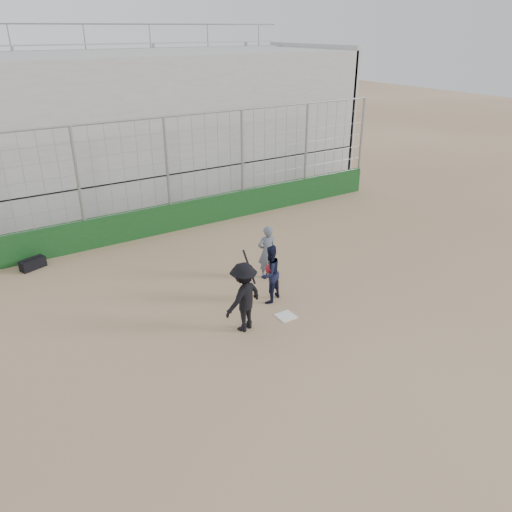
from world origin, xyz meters
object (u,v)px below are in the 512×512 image
batter_at_plate (244,297)px  catcher_crouched (270,283)px  equipment_bag (33,264)px  umpire (267,255)px

batter_at_plate → catcher_crouched: (1.29, 0.77, -0.33)m
equipment_bag → batter_at_plate: bearing=-59.9°
umpire → equipment_bag: 7.12m
catcher_crouched → umpire: umpire is taller
batter_at_plate → umpire: batter_at_plate is taller
batter_at_plate → catcher_crouched: size_ratio=1.74×
catcher_crouched → batter_at_plate: bearing=-149.3°
batter_at_plate → catcher_crouched: 1.54m
equipment_bag → catcher_crouched: bearing=-48.2°
batter_at_plate → equipment_bag: bearing=120.1°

